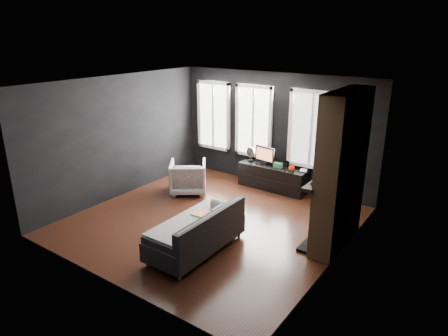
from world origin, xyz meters
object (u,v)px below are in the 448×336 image
Objects in this scene: armchair at (188,175)px; mantel_vase at (336,163)px; sofa at (196,229)px; mug at (292,168)px; monitor at (265,154)px; book at (300,166)px; media_console at (273,177)px.

armchair is 4.82× the size of mantel_vase.
mug is (0.20, 3.20, 0.24)m from sofa.
sofa is 3.34m from monitor.
book is 1.89m from mantel_vase.
armchair is 0.50× the size of media_console.
mug is (0.74, -0.07, -0.17)m from monitor.
mug is at bearing 175.31° from armchair.
mantel_vase is (1.25, -1.27, 0.64)m from book.
media_console is at bearing 172.64° from mug.
mantel_vase is at bearing -45.41° from book.
mantel_vase reaches higher than monitor.
book is (0.89, 0.07, -0.14)m from monitor.
monitor is (1.25, 1.35, 0.40)m from armchair.
media_console is 2.45m from mantel_vase.
mug is 0.21m from book.
mug is 1.92m from mantel_vase.
armchair is at bearing -177.47° from mantel_vase.
armchair reaches higher than book.
armchair is at bearing -146.52° from book.
book is at bearing 12.18° from monitor.
sofa is at bearing -93.59° from mug.
mug is (0.49, -0.06, 0.35)m from media_console.
armchair is 4.04× the size of book.
media_console is at bearing 147.72° from mantel_vase.
book reaches higher than media_console.
mantel_vase reaches higher than armchair.
armchair reaches higher than mug.
monitor is at bearing 174.52° from mug.
book is at bearing 134.59° from mantel_vase.
armchair is at bearing 132.80° from sofa.
sofa is at bearing 95.65° from armchair.
armchair is 2.58m from book.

